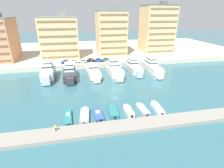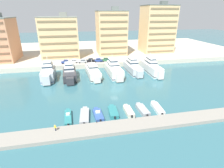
# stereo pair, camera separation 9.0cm
# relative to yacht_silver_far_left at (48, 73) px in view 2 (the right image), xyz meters

# --- Properties ---
(ground_plane) EXTENTS (400.00, 400.00, 0.00)m
(ground_plane) POSITION_rel_yacht_silver_far_left_xyz_m (22.99, -16.69, -2.59)
(ground_plane) COLOR #336670
(quay_promenade) EXTENTS (180.00, 70.00, 2.25)m
(quay_promenade) POSITION_rel_yacht_silver_far_left_xyz_m (22.99, 45.60, -1.47)
(quay_promenade) COLOR beige
(quay_promenade) RESTS_ON ground
(pier_dock) EXTENTS (120.00, 4.61, 0.85)m
(pier_dock) POSITION_rel_yacht_silver_far_left_xyz_m (22.99, -36.72, -2.17)
(pier_dock) COLOR gray
(pier_dock) RESTS_ON ground
(yacht_silver_far_left) EXTENTS (5.05, 15.48, 8.67)m
(yacht_silver_far_left) POSITION_rel_yacht_silver_far_left_xyz_m (0.00, 0.00, 0.00)
(yacht_silver_far_left) COLOR silver
(yacht_silver_far_left) RESTS_ON ground
(yacht_charcoal_left) EXTENTS (5.68, 16.76, 7.81)m
(yacht_charcoal_left) POSITION_rel_yacht_silver_far_left_xyz_m (8.12, -0.68, -0.43)
(yacht_charcoal_left) COLOR #333338
(yacht_charcoal_left) RESTS_ON ground
(yacht_ivory_mid_left) EXTENTS (5.73, 18.10, 6.42)m
(yacht_ivory_mid_left) POSITION_rel_yacht_silver_far_left_xyz_m (17.49, 0.10, -0.73)
(yacht_ivory_mid_left) COLOR silver
(yacht_ivory_mid_left) RESTS_ON ground
(yacht_ivory_center_left) EXTENTS (5.61, 19.53, 8.23)m
(yacht_ivory_center_left) POSITION_rel_yacht_silver_far_left_xyz_m (26.25, 0.24, -0.24)
(yacht_ivory_center_left) COLOR silver
(yacht_ivory_center_left) RESTS_ON ground
(yacht_silver_center) EXTENTS (5.00, 17.40, 7.90)m
(yacht_silver_center) POSITION_rel_yacht_silver_far_left_xyz_m (35.21, 1.71, -0.34)
(yacht_silver_center) COLOR silver
(yacht_silver_center) RESTS_ON ground
(yacht_white_center_right) EXTENTS (4.21, 18.40, 8.33)m
(yacht_white_center_right) POSITION_rel_yacht_silver_far_left_xyz_m (42.85, -0.79, -0.15)
(yacht_white_center_right) COLOR white
(yacht_white_center_right) RESTS_ON ground
(motorboat_teal_far_left) EXTENTS (1.91, 7.56, 1.34)m
(motorboat_teal_far_left) POSITION_rel_yacht_silver_far_left_xyz_m (8.34, -30.22, -2.16)
(motorboat_teal_far_left) COLOR teal
(motorboat_teal_far_left) RESTS_ON ground
(motorboat_grey_left) EXTENTS (2.74, 7.70, 1.03)m
(motorboat_grey_left) POSITION_rel_yacht_silver_far_left_xyz_m (12.41, -30.56, -2.08)
(motorboat_grey_left) COLOR #9EA3A8
(motorboat_grey_left) RESTS_ON ground
(motorboat_blue_mid_left) EXTENTS (2.47, 6.55, 1.36)m
(motorboat_blue_mid_left) POSITION_rel_yacht_silver_far_left_xyz_m (15.81, -30.47, -2.17)
(motorboat_blue_mid_left) COLOR #33569E
(motorboat_blue_mid_left) RESTS_ON ground
(motorboat_teal_center_left) EXTENTS (2.44, 6.41, 1.00)m
(motorboat_teal_center_left) POSITION_rel_yacht_silver_far_left_xyz_m (19.81, -30.13, -2.09)
(motorboat_teal_center_left) COLOR teal
(motorboat_teal_center_left) RESTS_ON ground
(motorboat_cream_center) EXTENTS (1.90, 6.01, 1.64)m
(motorboat_cream_center) POSITION_rel_yacht_silver_far_left_xyz_m (23.86, -30.55, -2.04)
(motorboat_cream_center) COLOR beige
(motorboat_cream_center) RESTS_ON ground
(motorboat_grey_center_right) EXTENTS (2.31, 6.63, 1.56)m
(motorboat_grey_center_right) POSITION_rel_yacht_silver_far_left_xyz_m (27.68, -30.65, -2.04)
(motorboat_grey_center_right) COLOR #9EA3A8
(motorboat_grey_center_right) RESTS_ON ground
(motorboat_white_mid_right) EXTENTS (2.22, 7.04, 1.40)m
(motorboat_white_mid_right) POSITION_rel_yacht_silver_far_left_xyz_m (31.99, -30.52, -2.10)
(motorboat_white_mid_right) COLOR white
(motorboat_white_mid_right) RESTS_ON ground
(car_blue_far_left) EXTENTS (4.16, 2.04, 1.80)m
(car_blue_far_left) POSITION_rel_yacht_silver_far_left_xyz_m (6.25, 13.45, 0.64)
(car_blue_far_left) COLOR #28428E
(car_blue_far_left) RESTS_ON quay_promenade
(car_white_left) EXTENTS (4.23, 2.20, 1.80)m
(car_white_left) POSITION_rel_yacht_silver_far_left_xyz_m (9.93, 14.04, 0.64)
(car_white_left) COLOR white
(car_white_left) RESTS_ON quay_promenade
(car_silver_mid_left) EXTENTS (4.24, 2.23, 1.80)m
(car_silver_mid_left) POSITION_rel_yacht_silver_far_left_xyz_m (13.98, 13.13, 0.64)
(car_silver_mid_left) COLOR #B7BCC1
(car_silver_mid_left) RESTS_ON quay_promenade
(car_black_center_left) EXTENTS (4.23, 2.19, 1.80)m
(car_black_center_left) POSITION_rel_yacht_silver_far_left_xyz_m (17.72, 13.67, 0.64)
(car_black_center_left) COLOR black
(car_black_center_left) RESTS_ON quay_promenade
(car_blue_center) EXTENTS (4.24, 2.23, 1.80)m
(car_blue_center) POSITION_rel_yacht_silver_far_left_xyz_m (21.38, 13.38, 0.64)
(car_blue_center) COLOR #28428E
(car_blue_center) RESTS_ON quay_promenade
(car_green_center_right) EXTENTS (4.11, 1.95, 1.80)m
(car_green_center_right) POSITION_rel_yacht_silver_far_left_xyz_m (25.15, 13.65, 0.64)
(car_green_center_right) COLOR #2D6642
(car_green_center_right) RESTS_ON quay_promenade
(apartment_block_left) EXTENTS (19.06, 13.36, 22.41)m
(apartment_block_left) POSITION_rel_yacht_silver_far_left_xyz_m (3.52, 26.84, 9.93)
(apartment_block_left) COLOR #E0BC84
(apartment_block_left) RESTS_ON quay_promenade
(apartment_block_mid_left) EXTENTS (15.52, 16.89, 25.25)m
(apartment_block_mid_left) POSITION_rel_yacht_silver_far_left_xyz_m (31.05, 30.60, 11.34)
(apartment_block_mid_left) COLOR #E0BC84
(apartment_block_mid_left) RESTS_ON quay_promenade
(apartment_block_center_left) EXTENTS (17.63, 15.10, 28.09)m
(apartment_block_center_left) POSITION_rel_yacht_silver_far_left_xyz_m (58.73, 31.06, 12.76)
(apartment_block_center_left) COLOR #E0BC84
(apartment_block_center_left) RESTS_ON quay_promenade
(pedestrian_near_edge) EXTENTS (0.48, 0.43, 1.54)m
(pedestrian_near_edge) POSITION_rel_yacht_silver_far_left_xyz_m (5.95, -35.85, -0.82)
(pedestrian_near_edge) COLOR #282D3D
(pedestrian_near_edge) RESTS_ON pier_dock
(bollard_west) EXTENTS (0.20, 0.20, 0.61)m
(bollard_west) POSITION_rel_yacht_silver_far_left_xyz_m (5.62, -34.66, -1.41)
(bollard_west) COLOR #2D2D33
(bollard_west) RESTS_ON pier_dock
(bollard_west_mid) EXTENTS (0.20, 0.20, 0.61)m
(bollard_west_mid) POSITION_rel_yacht_silver_far_left_xyz_m (15.01, -34.66, -1.41)
(bollard_west_mid) COLOR #2D2D33
(bollard_west_mid) RESTS_ON pier_dock
(bollard_east_mid) EXTENTS (0.20, 0.20, 0.61)m
(bollard_east_mid) POSITION_rel_yacht_silver_far_left_xyz_m (24.40, -34.66, -1.41)
(bollard_east_mid) COLOR #2D2D33
(bollard_east_mid) RESTS_ON pier_dock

